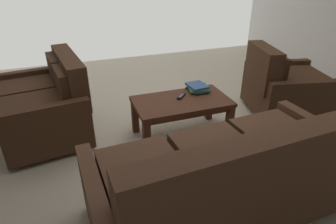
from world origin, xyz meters
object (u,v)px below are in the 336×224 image
Objects in this scene: loveseat_near at (47,103)px; book_stack at (198,88)px; coffee_table at (182,106)px; armchair_side at (284,88)px; sofa_main at (226,178)px; tv_remote at (181,96)px.

loveseat_near is 4.72× the size of book_stack.
coffee_table is 1.39m from armchair_side.
sofa_main reaches higher than armchair_side.
book_stack reaches higher than tv_remote.
armchair_side reaches higher than tv_remote.
book_stack is (-0.26, -0.17, 0.11)m from coffee_table.
loveseat_near is (1.22, -1.75, -0.01)m from sofa_main.
loveseat_near is at bearing -55.07° from sofa_main.
sofa_main is 1.20m from coffee_table.
book_stack is at bearing 166.83° from loveseat_near.
tv_remote reaches higher than coffee_table.
tv_remote is (-0.16, -1.26, 0.07)m from sofa_main.
sofa_main is 1.92× the size of coffee_table.
armchair_side reaches higher than book_stack.
tv_remote is (-0.02, -0.07, 0.08)m from coffee_table.
coffee_table is at bearing -96.82° from sofa_main.
book_stack is at bearing -157.03° from tv_remote.
coffee_table is (-1.36, 0.55, -0.00)m from loveseat_near.
book_stack is (-1.63, 0.38, 0.11)m from loveseat_near.
armchair_side is 1.37m from tv_remote.
tv_remote is (-1.38, 0.48, 0.08)m from loveseat_near.
loveseat_near is at bearing -22.11° from coffee_table.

